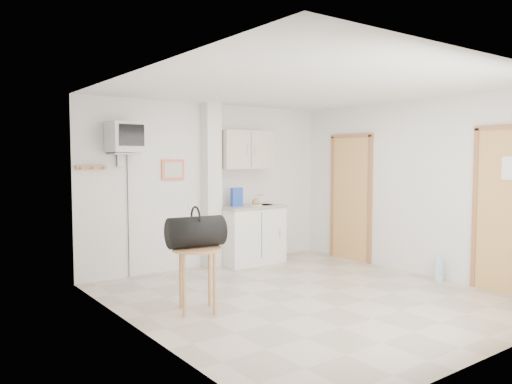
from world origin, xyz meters
TOP-DOWN VIEW (x-y plane):
  - ground at (0.00, 0.00)m, footprint 4.50×4.50m
  - room_envelope at (0.24, 0.09)m, footprint 4.24×4.54m
  - kitchenette at (0.57, 2.00)m, footprint 1.03×0.58m
  - crt_television at (-1.45, 2.02)m, footprint 0.44×0.45m
  - round_table at (-1.35, 0.31)m, footprint 0.54×0.54m
  - duffel_bag at (-1.34, 0.35)m, footprint 0.65×0.41m
  - water_bottle at (1.98, -0.47)m, footprint 0.12×0.12m

SIDE VIEW (x-z plane):
  - ground at x=0.00m, z-range 0.00..0.00m
  - water_bottle at x=1.98m, z-range -0.02..0.33m
  - round_table at x=-1.35m, z-range 0.24..0.94m
  - kitchenette at x=0.57m, z-range -0.25..1.85m
  - duffel_bag at x=-1.34m, z-range 0.65..1.10m
  - room_envelope at x=0.24m, z-range 0.26..2.81m
  - crt_television at x=-1.45m, z-range 0.86..3.01m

